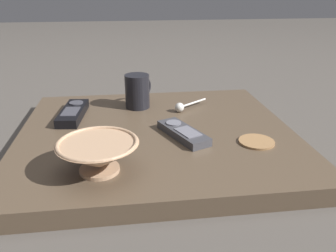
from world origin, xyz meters
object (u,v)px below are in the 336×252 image
Objects in this scene: cereal_bowl at (98,154)px; coffee_mug at (138,91)px; tv_remote_near at (183,133)px; tv_remote_far at (73,113)px; teaspoon at (182,107)px; drink_coaster at (257,142)px.

coffee_mug is (0.09, 0.37, 0.01)m from cereal_bowl.
cereal_bowl is at bearing -104.47° from coffee_mug.
tv_remote_far reaches higher than tv_remote_near.
coffee_mug is 0.14m from teaspoon.
tv_remote_far is (-0.28, 0.17, 0.00)m from tv_remote_near.
coffee_mug is at bearing 17.87° from tv_remote_far.
drink_coaster is at bearing -19.18° from tv_remote_near.
tv_remote_far is 2.16× the size of drink_coaster.
cereal_bowl reaches higher than tv_remote_near.
teaspoon and tv_remote_far have the same top height.
tv_remote_near is at bearing -98.63° from teaspoon.
teaspoon reaches higher than tv_remote_near.
coffee_mug is at bearing 156.93° from teaspoon.
drink_coaster is at bearing -59.34° from teaspoon.
cereal_bowl is 0.32m from tv_remote_far.
tv_remote_far is (-0.09, 0.31, -0.02)m from cereal_bowl.
teaspoon is 0.18m from tv_remote_near.
tv_remote_far reaches higher than drink_coaster.
drink_coaster is (0.14, -0.23, -0.01)m from teaspoon.
cereal_bowl reaches higher than tv_remote_far.
teaspoon reaches higher than drink_coaster.
coffee_mug reaches higher than tv_remote_near.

